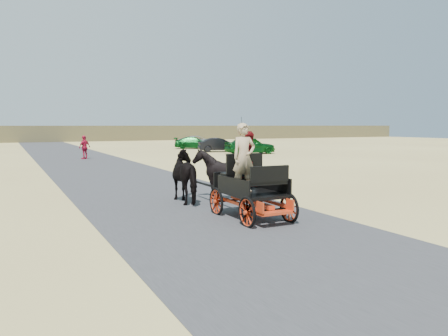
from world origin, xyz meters
name	(u,v)px	position (x,y,z in m)	size (l,w,h in m)	color
ground	(227,224)	(0.00, 0.00, 0.00)	(140.00, 140.00, 0.00)	tan
road	(227,224)	(0.00, 0.00, 0.01)	(6.00, 140.00, 0.01)	#38383A
ridge_far	(39,134)	(0.00, 62.00, 1.20)	(140.00, 6.00, 2.40)	brown
carriage	(251,205)	(0.91, 0.38, 0.36)	(1.30, 2.40, 0.72)	black
horse_left	(189,176)	(0.36, 3.38, 0.85)	(0.91, 2.01, 1.70)	black
horse_right	(220,174)	(1.46, 3.38, 0.85)	(1.37, 1.54, 1.70)	black
driver_man	(244,158)	(0.71, 0.43, 1.62)	(0.66, 0.43, 1.80)	tan
passenger_woman	(250,160)	(1.21, 0.98, 1.51)	(0.77, 0.60, 1.58)	#660C0F
pedestrian	(85,147)	(0.38, 23.44, 0.86)	(1.01, 0.42, 1.73)	#B31434
car_a	(250,145)	(14.08, 23.05, 0.74)	(1.75, 4.35, 1.48)	#0C4C19
car_b	(219,145)	(13.02, 26.86, 0.65)	(1.37, 3.92, 1.29)	black
car_c	(194,143)	(13.07, 32.97, 0.61)	(1.70, 4.18, 1.21)	#0C4C19
car_d	(198,141)	(15.29, 37.16, 0.62)	(2.06, 4.47, 1.24)	#B2B2B7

